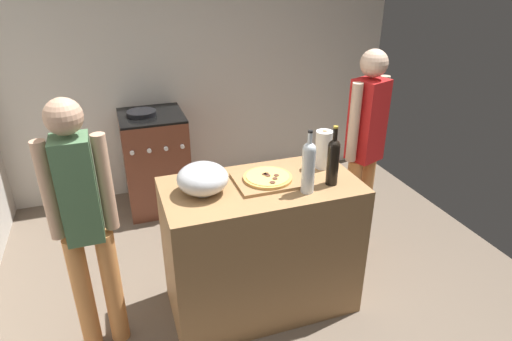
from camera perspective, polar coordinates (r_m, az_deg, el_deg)
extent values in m
cube|color=#6B5B4C|center=(3.67, -3.07, -10.47)|extent=(4.17, 3.22, 0.02)
cube|color=beige|center=(4.38, -8.63, 14.12)|extent=(4.17, 0.10, 2.60)
cube|color=#9E7247|center=(2.91, 0.65, -9.96)|extent=(1.21, 0.63, 0.92)
cube|color=#9E7247|center=(2.69, 1.53, -1.31)|extent=(0.40, 0.32, 0.02)
cylinder|color=tan|center=(2.68, 1.53, -0.95)|extent=(0.30, 0.30, 0.02)
cylinder|color=#EAC660|center=(2.68, 1.54, -0.74)|extent=(0.27, 0.27, 0.00)
cylinder|color=brown|center=(2.68, 2.70, -0.64)|extent=(0.03, 0.03, 0.01)
cylinder|color=brown|center=(2.64, 2.51, -1.06)|extent=(0.03, 0.03, 0.01)
cylinder|color=brown|center=(2.68, 1.56, -0.66)|extent=(0.03, 0.03, 0.01)
cylinder|color=brown|center=(2.69, 1.10, -0.48)|extent=(0.03, 0.03, 0.01)
cylinder|color=brown|center=(2.59, 2.18, -1.57)|extent=(0.03, 0.03, 0.01)
cylinder|color=brown|center=(2.70, 1.35, -0.45)|extent=(0.03, 0.03, 0.01)
cylinder|color=#B2B2B7|center=(2.59, -6.89, -2.78)|extent=(0.13, 0.13, 0.01)
ellipsoid|color=silver|center=(2.55, -6.99, -1.03)|extent=(0.30, 0.30, 0.18)
cylinder|color=white|center=(2.88, 8.82, 2.75)|extent=(0.11, 0.11, 0.25)
cylinder|color=#997551|center=(2.87, 8.82, 2.79)|extent=(0.03, 0.03, 0.26)
cylinder|color=silver|center=(2.54, 6.84, -0.05)|extent=(0.08, 0.08, 0.27)
sphere|color=silver|center=(2.49, 7.00, 2.77)|extent=(0.08, 0.08, 0.08)
cylinder|color=silver|center=(2.46, 7.08, 4.11)|extent=(0.03, 0.03, 0.08)
cylinder|color=black|center=(2.45, 7.14, 5.08)|extent=(0.03, 0.03, 0.01)
cylinder|color=black|center=(2.66, 10.00, 0.70)|extent=(0.07, 0.07, 0.25)
sphere|color=black|center=(2.61, 10.21, 3.22)|extent=(0.07, 0.07, 0.07)
cylinder|color=black|center=(2.58, 10.32, 4.57)|extent=(0.03, 0.03, 0.09)
cylinder|color=gold|center=(2.57, 10.41, 5.61)|extent=(0.03, 0.03, 0.01)
cube|color=brown|center=(4.20, -12.97, 1.04)|extent=(0.57, 0.59, 0.91)
cube|color=black|center=(4.03, -13.61, 7.02)|extent=(0.57, 0.59, 0.02)
cylinder|color=silver|center=(3.80, -15.92, 2.24)|extent=(0.04, 0.02, 0.04)
cylinder|color=silver|center=(3.81, -13.80, 2.54)|extent=(0.04, 0.02, 0.04)
cylinder|color=silver|center=(3.82, -11.70, 2.83)|extent=(0.04, 0.02, 0.04)
cylinder|color=silver|center=(3.84, -9.61, 3.12)|extent=(0.04, 0.02, 0.04)
cylinder|color=black|center=(4.01, -14.75, 7.27)|extent=(0.26, 0.26, 0.04)
cylinder|color=#D88C4C|center=(2.85, -21.64, -14.83)|extent=(0.11, 0.11, 0.78)
cylinder|color=#D88C4C|center=(2.83, -18.23, -14.39)|extent=(0.11, 0.11, 0.78)
cube|color=#4C724C|center=(2.47, -22.28, -2.32)|extent=(0.19, 0.20, 0.59)
cylinder|color=tan|center=(2.48, -25.53, -2.47)|extent=(0.08, 0.08, 0.56)
cylinder|color=tan|center=(2.46, -19.11, -1.55)|extent=(0.08, 0.08, 0.56)
sphere|color=tan|center=(2.33, -23.92, 6.47)|extent=(0.19, 0.19, 0.19)
cylinder|color=#D88C4C|center=(3.64, 13.99, -3.89)|extent=(0.11, 0.11, 0.81)
cylinder|color=#D88C4C|center=(3.52, 12.32, -4.80)|extent=(0.11, 0.11, 0.81)
cube|color=red|center=(3.30, 14.39, 6.37)|extent=(0.28, 0.27, 0.61)
cylinder|color=beige|center=(3.41, 15.99, 7.11)|extent=(0.08, 0.08, 0.58)
cylinder|color=beige|center=(3.17, 12.72, 6.08)|extent=(0.08, 0.08, 0.58)
sphere|color=beige|center=(3.19, 15.21, 13.40)|extent=(0.20, 0.20, 0.20)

